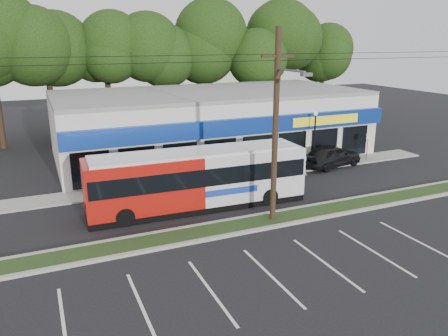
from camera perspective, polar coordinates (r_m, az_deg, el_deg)
The scene contains 14 objects.
ground at distance 21.72m, azimuth 0.68°, elevation -9.12°, with size 120.00×120.00×0.00m, color black.
grass_strip at distance 22.53m, azimuth -0.38°, elevation -7.98°, with size 40.00×1.60×0.12m, color #1A3114.
curb_south at distance 21.82m, azimuth 0.51°, elevation -8.80°, with size 40.00×0.25×0.14m, color #9E9E93.
curb_north at distance 23.24m, azimuth -1.21°, elevation -7.16°, with size 40.00×0.25×0.14m, color #9E9E93.
sidewalk at distance 31.29m, azimuth 2.24°, elevation -0.91°, with size 32.00×2.20×0.10m, color #9E9E93.
strip_mall at distance 37.02m, azimuth -1.70°, elevation 5.96°, with size 25.00×12.55×5.30m.
utility_pole at distance 22.08m, azimuth 6.47°, elevation 6.00°, with size 50.00×2.77×10.00m.
lamp_post at distance 33.46m, azimuth 11.76°, elevation 4.53°, with size 0.30×0.30×4.25m.
sign_post at distance 36.61m, azimuth 18.29°, elevation 3.26°, with size 0.45×0.10×2.23m.
tree_line at distance 45.50m, azimuth -8.52°, elevation 15.05°, with size 46.76×6.76×11.83m.
metrobus at distance 24.97m, azimuth -3.41°, elevation -1.26°, with size 12.70×3.13×3.39m.
car_dark at distance 34.31m, azimuth 13.85°, elevation 1.58°, with size 2.03×5.06×1.72m, color black.
pedestrian_a at distance 31.40m, azimuth 7.70°, elevation 0.36°, with size 0.56×0.36×1.52m, color beige.
pedestrian_b at distance 31.63m, azimuth 10.07°, elevation 0.72°, with size 0.92×0.72×1.89m, color beige.
Camera 1 is at (-8.10, -17.85, 9.36)m, focal length 35.00 mm.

